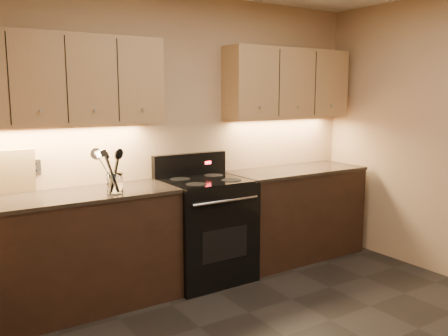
# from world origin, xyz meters

# --- Properties ---
(wall_back) EXTENTS (4.00, 0.04, 2.60)m
(wall_back) POSITION_xyz_m (0.00, 2.00, 1.30)
(wall_back) COLOR tan
(wall_back) RESTS_ON ground
(counter_left) EXTENTS (1.62, 0.62, 0.93)m
(counter_left) POSITION_xyz_m (-1.10, 1.70, 0.47)
(counter_left) COLOR black
(counter_left) RESTS_ON ground
(counter_right) EXTENTS (1.46, 0.62, 0.93)m
(counter_right) POSITION_xyz_m (1.18, 1.70, 0.47)
(counter_right) COLOR black
(counter_right) RESTS_ON ground
(stove) EXTENTS (0.76, 0.68, 1.14)m
(stove) POSITION_xyz_m (0.08, 1.68, 0.48)
(stove) COLOR black
(stove) RESTS_ON ground
(upper_cab_left) EXTENTS (1.60, 0.30, 0.70)m
(upper_cab_left) POSITION_xyz_m (-1.10, 1.85, 1.80)
(upper_cab_left) COLOR tan
(upper_cab_left) RESTS_ON wall_back
(upper_cab_right) EXTENTS (1.44, 0.30, 0.70)m
(upper_cab_right) POSITION_xyz_m (1.18, 1.85, 1.80)
(upper_cab_right) COLOR tan
(upper_cab_right) RESTS_ON wall_back
(outlet_plate) EXTENTS (0.08, 0.01, 0.12)m
(outlet_plate) POSITION_xyz_m (-1.30, 1.99, 1.12)
(outlet_plate) COLOR #B2B5BA
(outlet_plate) RESTS_ON wall_back
(utensil_crock) EXTENTS (0.16, 0.16, 0.16)m
(utensil_crock) POSITION_xyz_m (-0.81, 1.57, 1.00)
(utensil_crock) COLOR white
(utensil_crock) RESTS_ON counter_left
(cutting_board) EXTENTS (0.28, 0.08, 0.35)m
(cutting_board) POSITION_xyz_m (-1.45, 1.96, 1.10)
(cutting_board) COLOR tan
(cutting_board) RESTS_ON counter_left
(wooden_spoon) EXTENTS (0.16, 0.11, 0.33)m
(wooden_spoon) POSITION_xyz_m (-0.84, 1.57, 1.11)
(wooden_spoon) COLOR tan
(wooden_spoon) RESTS_ON utensil_crock
(black_spoon) EXTENTS (0.11, 0.13, 0.35)m
(black_spoon) POSITION_xyz_m (-0.82, 1.59, 1.11)
(black_spoon) COLOR black
(black_spoon) RESTS_ON utensil_crock
(black_turner) EXTENTS (0.18, 0.15, 0.34)m
(black_turner) POSITION_xyz_m (-0.79, 1.54, 1.11)
(black_turner) COLOR black
(black_turner) RESTS_ON utensil_crock
(steel_spatula) EXTENTS (0.21, 0.14, 0.38)m
(steel_spatula) POSITION_xyz_m (-0.79, 1.57, 1.13)
(steel_spatula) COLOR silver
(steel_spatula) RESTS_ON utensil_crock
(steel_skimmer) EXTENTS (0.24, 0.16, 0.37)m
(steel_skimmer) POSITION_xyz_m (-0.78, 1.55, 1.13)
(steel_skimmer) COLOR silver
(steel_skimmer) RESTS_ON utensil_crock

